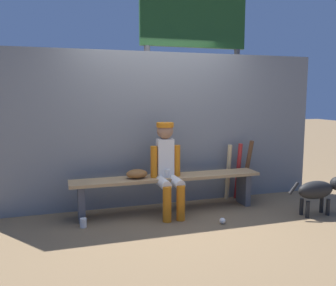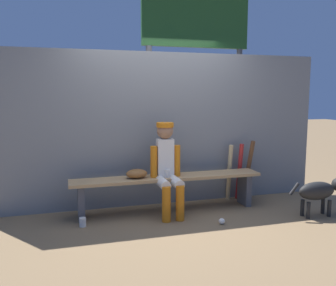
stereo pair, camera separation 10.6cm
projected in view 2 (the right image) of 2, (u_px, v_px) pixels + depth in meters
ground_plane at (168, 211)px, 4.88m from camera, size 30.00×30.00×0.00m
chainlink_fence at (161, 130)px, 5.09m from camera, size 4.89×0.03×2.17m
dugout_bench at (168, 184)px, 4.82m from camera, size 2.60×0.36×0.49m
player_seated at (167, 165)px, 4.67m from camera, size 0.41×0.55×1.22m
baseball_glove at (137, 174)px, 4.68m from camera, size 0.28×0.20×0.12m
bat_wood_natural at (229, 172)px, 5.36m from camera, size 0.08×0.14×0.84m
bat_aluminum_red at (239, 172)px, 5.39m from camera, size 0.09×0.16×0.86m
bat_wood_dark at (248, 170)px, 5.40m from camera, size 0.11×0.26×0.91m
baseball at (222, 221)px, 4.38m from camera, size 0.07×0.07×0.07m
cup_on_ground at (83, 222)px, 4.30m from camera, size 0.08×0.08×0.11m
cup_on_bench at (167, 173)px, 4.73m from camera, size 0.08×0.08×0.11m
scoreboard at (199, 41)px, 6.05m from camera, size 2.15×0.27×3.54m
dog at (320, 191)px, 4.65m from camera, size 0.84×0.20×0.49m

